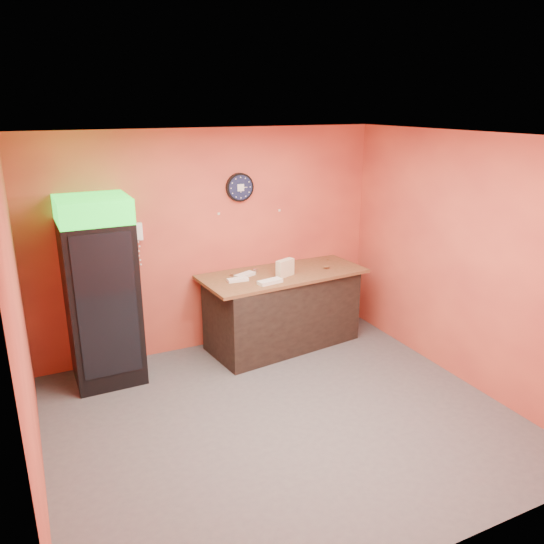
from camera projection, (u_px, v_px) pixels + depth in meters
floor at (282, 418)px, 5.43m from camera, size 4.50×4.50×0.00m
back_wall at (212, 241)px, 6.72m from camera, size 4.50×0.02×2.80m
left_wall at (21, 332)px, 4.07m from camera, size 0.02×4.00×2.80m
right_wall at (462, 260)px, 5.92m from camera, size 0.02×4.00×2.80m
ceiling at (284, 137)px, 4.57m from camera, size 4.50×4.00×0.02m
beverage_cooler at (102, 295)px, 5.89m from camera, size 0.76×0.77×2.13m
prep_counter at (283, 310)px, 6.96m from camera, size 2.02×1.09×0.96m
wall_clock at (240, 187)px, 6.64m from camera, size 0.36×0.06×0.36m
wall_phone at (137, 232)px, 6.21m from camera, size 0.11×0.10×0.21m
butcher_paper at (283, 274)px, 6.80m from camera, size 2.17×1.09×0.04m
sub_roll_stack at (285, 268)px, 6.62m from camera, size 0.27×0.17×0.22m
wrapped_sandwich_left at (238, 280)px, 6.46m from camera, size 0.26×0.12×0.04m
wrapped_sandwich_mid at (270, 282)px, 6.38m from camera, size 0.32×0.17×0.04m
wrapped_sandwich_right at (245, 275)px, 6.63m from camera, size 0.30×0.21×0.04m
kitchen_tool at (255, 271)px, 6.78m from camera, size 0.05×0.05×0.05m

